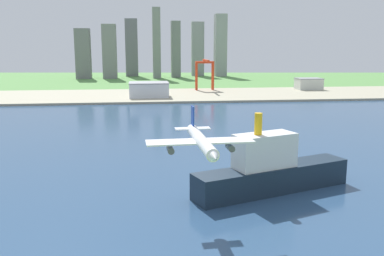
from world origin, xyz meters
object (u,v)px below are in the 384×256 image
at_px(cargo_ship, 270,171).
at_px(warehouse_main, 149,89).
at_px(warehouse_annex, 309,84).
at_px(port_crane_red, 205,68).
at_px(airplane_landing, 201,141).

height_order(cargo_ship, warehouse_main, cargo_ship).
height_order(warehouse_main, warehouse_annex, warehouse_main).
bearing_deg(warehouse_annex, port_crane_red, 177.20).
bearing_deg(airplane_landing, warehouse_annex, 64.13).
relative_size(warehouse_main, warehouse_annex, 1.38).
height_order(airplane_landing, cargo_ship, airplane_landing).
bearing_deg(cargo_ship, port_crane_red, 85.64).
distance_m(port_crane_red, warehouse_main, 106.01).
relative_size(airplane_landing, cargo_ship, 0.59).
bearing_deg(airplane_landing, cargo_ship, 45.94).
bearing_deg(warehouse_annex, warehouse_main, -164.66).
xyz_separation_m(warehouse_main, warehouse_annex, (223.80, 61.41, -0.87)).
distance_m(airplane_landing, warehouse_main, 378.91).
relative_size(port_crane_red, warehouse_main, 1.00).
bearing_deg(cargo_ship, airplane_landing, -134.06).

